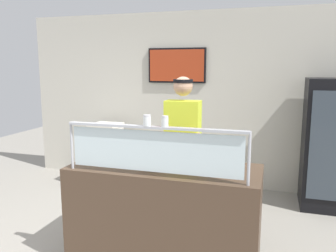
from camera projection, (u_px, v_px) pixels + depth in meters
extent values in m
plane|color=gray|center=(182.00, 231.00, 3.97)|extent=(12.00, 12.00, 0.00)
cube|color=beige|center=(211.00, 100.00, 5.36)|extent=(6.16, 0.08, 2.70)
cube|color=black|center=(177.00, 65.00, 5.36)|extent=(0.92, 0.04, 0.53)
cube|color=#B23819|center=(176.00, 65.00, 5.34)|extent=(0.87, 0.01, 0.48)
cube|color=#4C3828|center=(165.00, 215.00, 3.28)|extent=(1.76, 0.72, 0.95)
cylinder|color=#B2B5BC|center=(72.00, 145.00, 3.11)|extent=(0.02, 0.02, 0.43)
cylinder|color=#B2B5BC|center=(249.00, 159.00, 2.66)|extent=(0.02, 0.02, 0.43)
cube|color=silver|center=(153.00, 152.00, 2.88)|extent=(1.50, 0.01, 0.35)
cube|color=#B2B5BC|center=(153.00, 127.00, 2.85)|extent=(1.56, 0.06, 0.02)
cylinder|color=#9EA0A8|center=(160.00, 164.00, 3.25)|extent=(0.45, 0.45, 0.01)
cylinder|color=tan|center=(160.00, 163.00, 3.25)|extent=(0.42, 0.42, 0.02)
cylinder|color=gold|center=(160.00, 162.00, 3.25)|extent=(0.37, 0.37, 0.01)
cube|color=#ADAFB7|center=(163.00, 162.00, 3.21)|extent=(0.09, 0.28, 0.01)
cylinder|color=white|center=(147.00, 121.00, 2.86)|extent=(0.07, 0.07, 0.07)
cylinder|color=white|center=(147.00, 123.00, 2.86)|extent=(0.06, 0.06, 0.05)
cylinder|color=silver|center=(147.00, 116.00, 2.85)|extent=(0.06, 0.06, 0.02)
cylinder|color=white|center=(165.00, 122.00, 2.81)|extent=(0.06, 0.06, 0.07)
cylinder|color=red|center=(165.00, 124.00, 2.81)|extent=(0.05, 0.05, 0.05)
cylinder|color=silver|center=(165.00, 117.00, 2.80)|extent=(0.05, 0.05, 0.02)
cylinder|color=#23232D|center=(173.00, 189.00, 3.96)|extent=(0.13, 0.13, 0.95)
cylinder|color=#23232D|center=(192.00, 191.00, 3.90)|extent=(0.13, 0.13, 0.95)
cube|color=#D8EA33|center=(183.00, 125.00, 3.80)|extent=(0.38, 0.21, 0.55)
sphere|color=tan|center=(183.00, 86.00, 3.73)|extent=(0.21, 0.21, 0.21)
cylinder|color=black|center=(183.00, 81.00, 3.72)|extent=(0.21, 0.21, 0.04)
cylinder|color=tan|center=(194.00, 139.00, 3.56)|extent=(0.08, 0.34, 0.08)
cube|color=black|center=(332.00, 144.00, 4.53)|extent=(0.71, 0.65, 1.72)
cube|color=#38424C|center=(336.00, 147.00, 4.21)|extent=(0.61, 0.02, 1.37)
cylinder|color=blue|center=(320.00, 140.00, 4.36)|extent=(0.06, 0.06, 0.20)
cylinder|color=red|center=(335.00, 141.00, 4.31)|extent=(0.06, 0.06, 0.20)
cube|color=#B7BABF|center=(107.00, 158.00, 5.51)|extent=(0.70, 0.55, 0.85)
cube|color=silver|center=(105.00, 131.00, 5.43)|extent=(0.46, 0.46, 0.04)
cube|color=silver|center=(105.00, 128.00, 5.43)|extent=(0.44, 0.44, 0.04)
cube|color=silver|center=(106.00, 125.00, 5.42)|extent=(0.44, 0.44, 0.04)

